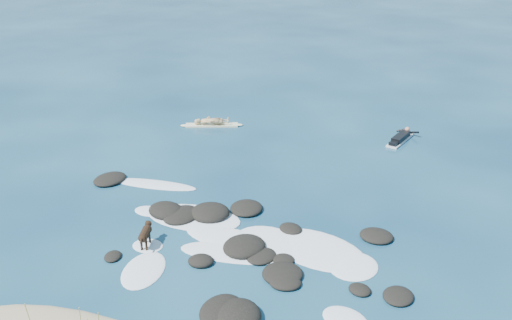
% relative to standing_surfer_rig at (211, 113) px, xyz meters
% --- Properties ---
extents(ground, '(160.00, 160.00, 0.00)m').
position_rel_standing_surfer_rig_xyz_m(ground, '(5.10, -9.05, -0.75)').
color(ground, '#0A2642').
rests_on(ground, ground).
extents(reef_rocks, '(14.06, 7.71, 0.54)m').
position_rel_standing_surfer_rig_xyz_m(reef_rocks, '(6.06, -10.26, -0.65)').
color(reef_rocks, black).
rests_on(reef_rocks, ground).
extents(breaking_foam, '(12.50, 7.38, 0.12)m').
position_rel_standing_surfer_rig_xyz_m(breaking_foam, '(6.37, -9.77, -0.74)').
color(breaking_foam, white).
rests_on(breaking_foam, ground).
extents(standing_surfer_rig, '(3.14, 1.76, 1.91)m').
position_rel_standing_surfer_rig_xyz_m(standing_surfer_rig, '(0.00, 0.00, 0.00)').
color(standing_surfer_rig, beige).
rests_on(standing_surfer_rig, ground).
extents(paddling_surfer_rig, '(1.26, 2.72, 0.47)m').
position_rel_standing_surfer_rig_xyz_m(paddling_surfer_rig, '(9.67, 1.99, -0.59)').
color(paddling_surfer_rig, silver).
rests_on(paddling_surfer_rig, ground).
extents(dog, '(0.59, 1.24, 0.81)m').
position_rel_standing_surfer_rig_xyz_m(dog, '(3.61, -11.48, -0.21)').
color(dog, black).
rests_on(dog, ground).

